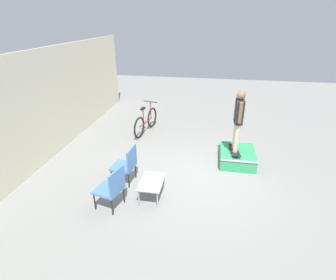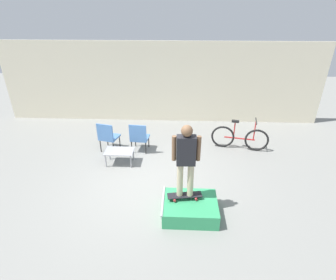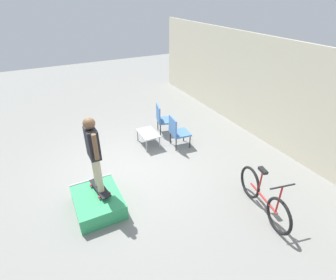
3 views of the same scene
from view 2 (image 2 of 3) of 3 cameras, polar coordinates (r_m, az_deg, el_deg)
ground_plane at (r=6.85m, az=-4.01°, el=-9.29°), size 24.00×24.00×0.00m
house_wall_back at (r=10.05m, az=-1.60°, el=12.30°), size 12.00×0.06×3.00m
skate_ramp_box at (r=5.86m, az=4.77°, el=-14.51°), size 1.19×0.94×0.37m
skateboard_on_ramp at (r=5.78m, az=3.64°, el=-11.92°), size 0.77×0.33×0.07m
person_skater at (r=5.22m, az=3.94°, el=-3.62°), size 0.57×0.23×1.64m
coffee_table at (r=7.57m, az=-10.54°, el=-2.68°), size 0.81×0.51×0.41m
patio_chair_left at (r=8.23m, az=-12.98°, el=0.93°), size 0.63×0.63×0.95m
patio_chair_right at (r=8.03m, az=-6.30°, el=0.79°), size 0.57×0.57×0.95m
bicycle at (r=8.51m, az=15.32°, el=0.47°), size 1.74×0.54×1.01m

